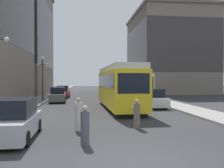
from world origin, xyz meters
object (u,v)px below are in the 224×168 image
streetcar (119,86)px  parked_car_left_mid (14,120)px  transit_bus (133,85)px  pedestrian_crossing_far (85,126)px  pedestrian_crossing_near (137,115)px  lamp_post_left_far (43,72)px  pedestrian_on_sidewalk (79,115)px  parked_car_right_far (152,99)px  parked_car_left_far (63,92)px  parked_car_left_near (58,95)px

streetcar → parked_car_left_mid: streetcar is taller
transit_bus → pedestrian_crossing_far: transit_bus is taller
streetcar → pedestrian_crossing_near: (-0.27, -9.08, -1.35)m
pedestrian_crossing_near → lamp_post_left_far: 19.78m
streetcar → pedestrian_on_sidewalk: bearing=-111.8°
pedestrian_crossing_near → lamp_post_left_far: (-7.96, 17.86, 2.95)m
transit_bus → pedestrian_crossing_near: bearing=-102.8°
streetcar → lamp_post_left_far: size_ratio=2.29×
parked_car_left_mid → pedestrian_crossing_near: size_ratio=2.98×
pedestrian_crossing_near → parked_car_right_far: bearing=34.5°
parked_car_left_mid → pedestrian_crossing_far: bearing=-25.3°
parked_car_left_far → lamp_post_left_far: size_ratio=0.88×
parked_car_left_far → parked_car_left_near: bearing=-88.1°
parked_car_left_near → parked_car_right_far: same height
streetcar → parked_car_right_far: streetcar is taller
parked_car_left_mid → parked_car_left_far: 26.15m
transit_bus → lamp_post_left_far: lamp_post_left_far is taller
transit_bus → lamp_post_left_far: (-11.97, -3.22, 1.75)m
parked_car_right_far → pedestrian_crossing_far: 14.79m
parked_car_left_near → parked_car_left_mid: same height
streetcar → parked_car_left_near: (-6.34, 8.04, -1.26)m
streetcar → pedestrian_crossing_near: bearing=-93.3°
transit_bus → parked_car_right_far: 11.07m
pedestrian_crossing_near → lamp_post_left_far: bearing=78.9°
transit_bus → parked_car_left_near: bearing=-160.5°
parked_car_left_mid → transit_bus: bearing=65.1°
parked_car_left_far → pedestrian_crossing_near: 25.16m
pedestrian_crossing_far → lamp_post_left_far: 21.84m
transit_bus → parked_car_left_far: bearing=159.7°
pedestrian_crossing_near → lamp_post_left_far: size_ratio=0.30×
parked_car_left_mid → lamp_post_left_far: lamp_post_left_far is taller
parked_car_left_mid → lamp_post_left_far: size_ratio=0.89×
parked_car_left_mid → pedestrian_crossing_near: (6.06, 1.74, -0.10)m
parked_car_left_mid → pedestrian_crossing_far: parked_car_left_mid is taller
pedestrian_crossing_near → parked_car_left_far: bearing=68.8°
parked_car_right_far → streetcar: bearing=13.6°
parked_car_left_near → parked_car_left_far: (0.00, 7.30, -0.00)m
streetcar → pedestrian_crossing_far: bearing=-106.0°
parked_car_left_near → parked_car_right_far: size_ratio=1.01×
transit_bus → pedestrian_on_sidewalk: size_ratio=6.67×
pedestrian_crossing_near → parked_car_left_mid: bearing=160.8°
parked_car_left_far → parked_car_left_mid: bearing=-88.1°
parked_car_right_far → pedestrian_crossing_near: size_ratio=3.05×
parked_car_right_far → pedestrian_on_sidewalk: parked_car_right_far is taller
streetcar → pedestrian_crossing_far: size_ratio=7.60×
pedestrian_crossing_far → parked_car_right_far: bearing=128.4°
transit_bus → pedestrian_crossing_far: 25.23m
parked_car_left_near → streetcar: bearing=-55.0°
parked_car_right_far → pedestrian_crossing_near: parked_car_right_far is taller
parked_car_right_far → parked_car_left_far: size_ratio=1.03×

